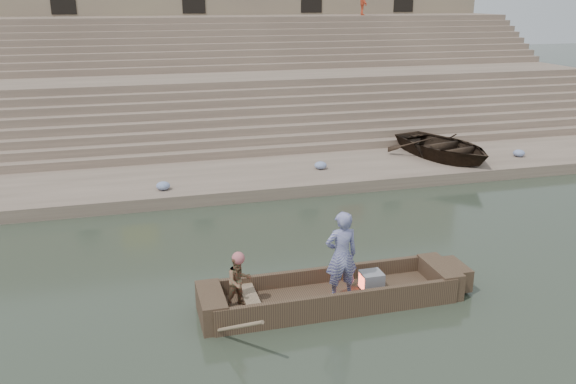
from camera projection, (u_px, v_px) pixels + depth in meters
name	position (u px, v px, depth m)	size (l,w,h in m)	color
ground	(409.00, 274.00, 14.03)	(120.00, 120.00, 0.00)	#263124
lower_landing	(309.00, 173.00, 21.30)	(32.00, 4.00, 0.40)	gray
mid_landing	(262.00, 105.00, 27.79)	(32.00, 3.00, 2.80)	gray
upper_landing	(235.00, 63.00, 33.83)	(32.00, 3.00, 5.20)	gray
ghat_steps	(255.00, 91.00, 29.21)	(32.00, 11.00, 5.20)	gray
building_wall	(222.00, 7.00, 36.55)	(32.00, 5.07, 11.20)	gray
main_rowboat	(331.00, 299.00, 12.64)	(5.00, 1.30, 0.22)	brown
rowboat_trim	(341.00, 290.00, 12.63)	(6.04, 2.63, 1.80)	brown
standing_man	(341.00, 255.00, 12.21)	(0.70, 0.46, 1.91)	navy
rowing_man	(239.00, 281.00, 11.96)	(0.55, 0.43, 1.13)	#267444
television	(371.00, 281.00, 12.77)	(0.46, 0.42, 0.40)	gray
beached_rowboat	(444.00, 146.00, 22.42)	(3.10, 4.34, 0.90)	#2D2116
pedestrian	(364.00, 0.00, 33.76)	(1.06, 0.61, 1.65)	#9A301A
cloth_bundles	(260.00, 171.00, 20.34)	(19.58, 1.92, 0.26)	#3F5999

